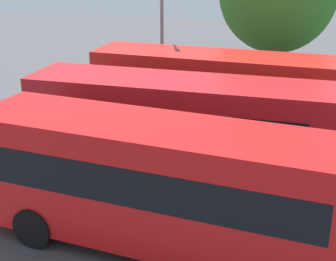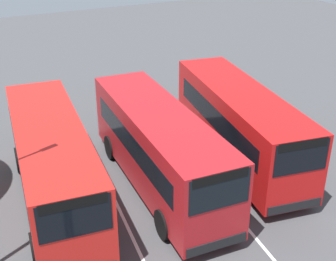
{
  "view_description": "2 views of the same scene",
  "coord_description": "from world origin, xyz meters",
  "views": [
    {
      "loc": [
        -2.57,
        14.85,
        7.39
      ],
      "look_at": [
        0.67,
        0.03,
        1.66
      ],
      "focal_mm": 53.86,
      "sensor_mm": 36.0,
      "label": 1
    },
    {
      "loc": [
        14.77,
        -7.0,
        10.43
      ],
      "look_at": [
        -0.55,
        0.81,
        1.95
      ],
      "focal_mm": 48.73,
      "sensor_mm": 36.0,
      "label": 2
    }
  ],
  "objects": [
    {
      "name": "bus_far_left",
      "position": [
        -0.29,
        -4.15,
        1.84
      ],
      "size": [
        9.83,
        3.38,
        3.33
      ],
      "rotation": [
        0.0,
        0.0,
        -0.1
      ],
      "color": "red",
      "rests_on": "ground"
    },
    {
      "name": "ground_plane",
      "position": [
        0.0,
        0.0,
        0.0
      ],
      "size": [
        71.57,
        71.57,
        0.0
      ],
      "primitive_type": "plane",
      "color": "#424244"
    },
    {
      "name": "lane_stripe_outer_left",
      "position": [
        0.0,
        -2.03,
        0.0
      ],
      "size": [
        14.78,
        1.8,
        0.01
      ],
      "primitive_type": "cube",
      "rotation": [
        0.0,
        0.0,
        -0.11
      ],
      "color": "silver",
      "rests_on": "ground"
    },
    {
      "name": "bus_center_right",
      "position": [
        -0.03,
        4.1,
        1.84
      ],
      "size": [
        9.89,
        3.94,
        3.33
      ],
      "rotation": [
        0.0,
        0.0,
        -0.17
      ],
      "color": "red",
      "rests_on": "ground"
    },
    {
      "name": "bus_center_left",
      "position": [
        0.4,
        -0.06,
        1.84
      ],
      "size": [
        9.76,
        2.97,
        3.33
      ],
      "rotation": [
        0.0,
        0.0,
        -0.06
      ],
      "color": "#AD191E",
      "rests_on": "ground"
    },
    {
      "name": "lane_stripe_inner_left",
      "position": [
        0.0,
        2.03,
        0.0
      ],
      "size": [
        14.78,
        1.8,
        0.01
      ],
      "primitive_type": "cube",
      "rotation": [
        0.0,
        0.0,
        -0.11
      ],
      "color": "silver",
      "rests_on": "ground"
    }
  ]
}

